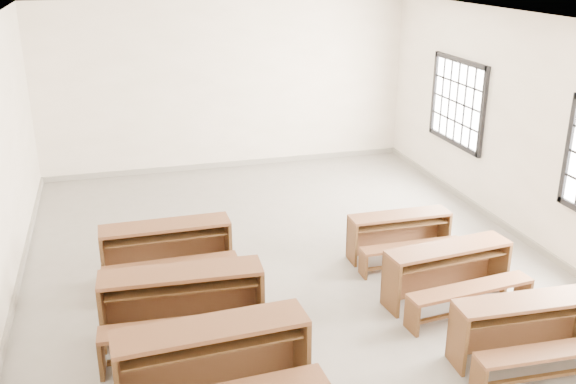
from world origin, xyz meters
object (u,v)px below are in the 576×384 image
object	(u,v)px
desk_set_0	(214,361)
desk_set_1	(183,300)
desk_set_4	(449,270)
desk_set_3	(527,327)
desk_set_5	(400,233)
desk_set_2	(167,248)

from	to	relation	value
desk_set_0	desk_set_1	bearing A→B (deg)	93.95
desk_set_0	desk_set_4	distance (m)	3.21
desk_set_3	desk_set_5	xyz separation A→B (m)	(-0.22, 2.53, -0.03)
desk_set_0	desk_set_3	bearing A→B (deg)	-6.16
desk_set_0	desk_set_3	distance (m)	3.19
desk_set_2	desk_set_3	xyz separation A→B (m)	(3.35, -2.79, -0.03)
desk_set_4	desk_set_2	bearing A→B (deg)	149.16
desk_set_1	desk_set_4	distance (m)	3.16
desk_set_4	desk_set_5	world-z (taller)	desk_set_4
desk_set_4	desk_set_5	distance (m)	1.23
desk_set_0	desk_set_4	world-z (taller)	desk_set_0
desk_set_1	desk_set_5	xyz separation A→B (m)	(3.10, 1.16, -0.09)
desk_set_3	desk_set_4	xyz separation A→B (m)	(-0.16, 1.29, 0.01)
desk_set_0	desk_set_5	world-z (taller)	desk_set_0
desk_set_2	desk_set_5	world-z (taller)	desk_set_2
desk_set_1	desk_set_0	bearing A→B (deg)	-79.86
desk_set_2	desk_set_5	xyz separation A→B (m)	(3.13, -0.27, -0.06)
desk_set_3	desk_set_1	bearing A→B (deg)	160.59
desk_set_2	desk_set_4	bearing A→B (deg)	-25.39
desk_set_5	desk_set_3	bearing A→B (deg)	-84.41
desk_set_2	desk_set_3	bearing A→B (deg)	-40.04
desk_set_1	desk_set_4	world-z (taller)	desk_set_1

